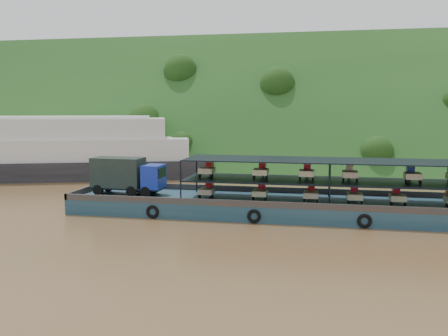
# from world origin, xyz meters

# --- Properties ---
(ground) EXTENTS (160.00, 160.00, 0.00)m
(ground) POSITION_xyz_m (0.00, 0.00, 0.00)
(ground) COLOR brown
(ground) RESTS_ON ground
(hillside) EXTENTS (140.00, 39.60, 39.60)m
(hillside) POSITION_xyz_m (0.00, 36.00, 0.00)
(hillside) COLOR #153814
(hillside) RESTS_ON ground
(cargo_barge) EXTENTS (35.00, 7.18, 4.54)m
(cargo_barge) POSITION_xyz_m (2.94, -0.95, 1.09)
(cargo_barge) COLOR #143549
(cargo_barge) RESTS_ON ground
(passenger_ferry) EXTENTS (38.25, 21.35, 7.55)m
(passenger_ferry) POSITION_xyz_m (-25.41, 15.33, 3.27)
(passenger_ferry) COLOR black
(passenger_ferry) RESTS_ON ground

